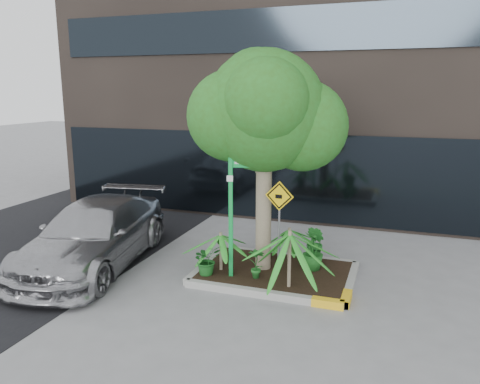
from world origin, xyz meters
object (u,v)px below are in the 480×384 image
(parked_car, at_px, (95,234))
(street_sign_post, at_px, (234,199))
(cattle_sign, at_px, (279,212))
(tree, at_px, (265,111))

(parked_car, height_order, street_sign_post, street_sign_post)
(parked_car, height_order, cattle_sign, cattle_sign)
(cattle_sign, bearing_deg, tree, 152.94)
(tree, bearing_deg, street_sign_post, -127.06)
(tree, xyz_separation_m, parked_car, (-3.79, -0.74, -2.80))
(tree, xyz_separation_m, street_sign_post, (-0.46, -0.61, -1.74))
(tree, height_order, parked_car, tree)
(parked_car, bearing_deg, cattle_sign, -2.41)
(street_sign_post, bearing_deg, parked_car, 168.30)
(parked_car, bearing_deg, street_sign_post, -6.66)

